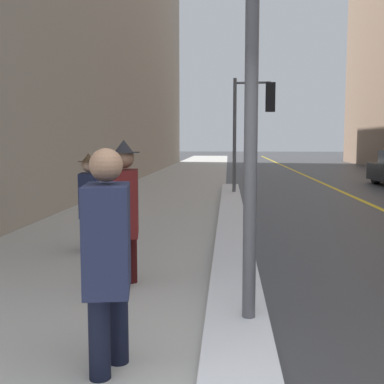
# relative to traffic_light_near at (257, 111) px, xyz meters

# --- Properties ---
(sidewalk_slab) EXTENTS (4.00, 80.00, 0.01)m
(sidewalk_slab) POSITION_rel_traffic_light_near_xyz_m (-2.96, 2.08, -2.66)
(sidewalk_slab) COLOR #B2AFA8
(sidewalk_slab) RESTS_ON ground
(road_centre_stripe) EXTENTS (0.16, 80.00, 0.00)m
(road_centre_stripe) POSITION_rel_traffic_light_near_xyz_m (3.04, 2.08, -2.67)
(road_centre_stripe) COLOR gold
(road_centre_stripe) RESTS_ON ground
(snow_bank_curb) EXTENTS (0.58, 17.33, 0.13)m
(snow_bank_curb) POSITION_rel_traffic_light_near_xyz_m (-0.79, -5.85, -2.60)
(snow_bank_curb) COLOR white
(snow_bank_curb) RESTS_ON ground
(traffic_light_near) EXTENTS (1.31, 0.33, 3.69)m
(traffic_light_near) POSITION_rel_traffic_light_near_xyz_m (0.00, 0.00, 0.00)
(traffic_light_near) COLOR #515156
(traffic_light_near) RESTS_ON ground
(pedestrian_with_shoulder_bag) EXTENTS (0.41, 0.78, 1.68)m
(pedestrian_with_shoulder_bag) POSITION_rel_traffic_light_near_xyz_m (-1.76, -11.91, -1.74)
(pedestrian_with_shoulder_bag) COLOR black
(pedestrian_with_shoulder_bag) RESTS_ON ground
(pedestrian_trailing) EXTENTS (0.40, 0.58, 1.75)m
(pedestrian_trailing) POSITION_rel_traffic_light_near_xyz_m (-2.09, -9.79, -1.71)
(pedestrian_trailing) COLOR #340C0C
(pedestrian_trailing) RESTS_ON ground
(pedestrian_in_fedora) EXTENTS (0.35, 0.51, 1.55)m
(pedestrian_in_fedora) POSITION_rel_traffic_light_near_xyz_m (-3.04, -8.01, -1.82)
(pedestrian_in_fedora) COLOR black
(pedestrian_in_fedora) RESTS_ON ground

